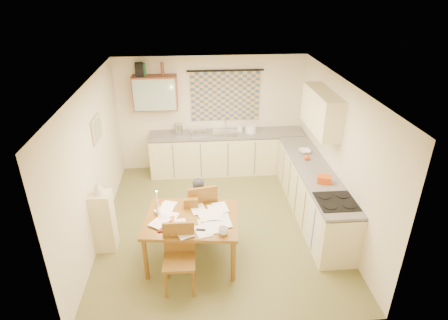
{
  "coord_description": "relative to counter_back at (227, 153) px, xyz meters",
  "views": [
    {
      "loc": [
        -0.36,
        -5.46,
        3.96
      ],
      "look_at": [
        0.1,
        0.2,
        1.15
      ],
      "focal_mm": 30.0,
      "sensor_mm": 36.0,
      "label": 1
    }
  ],
  "objects": [
    {
      "name": "eyeglasses",
      "position": [
        -0.65,
        -3.15,
        0.31
      ],
      "size": [
        0.14,
        0.07,
        0.02
      ],
      "primitive_type": "cube",
      "rotation": [
        0.0,
        0.0,
        -0.19
      ],
      "color": "black",
      "rests_on": "dining_table"
    },
    {
      "name": "upper_cabinet_right",
      "position": [
        1.52,
        -1.4,
        1.4
      ],
      "size": [
        0.34,
        1.3,
        0.7
      ],
      "primitive_type": "cube",
      "color": "beige",
      "rests_on": "wall_right"
    },
    {
      "name": "orange_bag",
      "position": [
        1.39,
        -2.26,
        0.53
      ],
      "size": [
        0.26,
        0.22,
        0.12
      ],
      "primitive_type": "cube",
      "rotation": [
        0.0,
        0.0,
        -0.31
      ],
      "color": "#D14A0D",
      "rests_on": "counter_right"
    },
    {
      "name": "shelf_stand",
      "position": [
        -2.15,
        -2.47,
        0.06
      ],
      "size": [
        0.32,
        0.3,
        1.02
      ],
      "primitive_type": "cube",
      "color": "beige",
      "rests_on": "floor"
    },
    {
      "name": "dish_rack",
      "position": [
        -0.61,
        0.0,
        0.5
      ],
      "size": [
        0.4,
        0.36,
        0.06
      ],
      "primitive_type": "cube",
      "rotation": [
        0.0,
        0.0,
        0.19
      ],
      "color": "silver",
      "rests_on": "counter_back"
    },
    {
      "name": "counter_back",
      "position": [
        0.0,
        0.0,
        0.0
      ],
      "size": [
        3.3,
        0.62,
        0.92
      ],
      "color": "beige",
      "rests_on": "floor"
    },
    {
      "name": "tap",
      "position": [
        -0.01,
        0.18,
        0.61
      ],
      "size": [
        0.03,
        0.03,
        0.28
      ],
      "primitive_type": "cylinder",
      "rotation": [
        0.0,
        0.0,
        -0.15
      ],
      "color": "silver",
      "rests_on": "counter_back"
    },
    {
      "name": "wall_left",
      "position": [
        -2.32,
        -1.95,
        0.8
      ],
      "size": [
        0.02,
        4.5,
        2.5
      ],
      "primitive_type": "cube",
      "color": "#F4E7C5",
      "rests_on": "floor"
    },
    {
      "name": "orange_box",
      "position": [
        -1.11,
        -3.08,
        0.32
      ],
      "size": [
        0.13,
        0.1,
        0.04
      ],
      "primitive_type": "cube",
      "rotation": [
        0.0,
        0.0,
        -0.14
      ],
      "color": "#D14A0D",
      "rests_on": "dining_table"
    },
    {
      "name": "mixing_bowl",
      "position": [
        0.52,
        -0.0,
        0.55
      ],
      "size": [
        0.29,
        0.29,
        0.16
      ],
      "primitive_type": "cylinder",
      "rotation": [
        0.0,
        0.0,
        0.25
      ],
      "color": "white",
      "rests_on": "counter_back"
    },
    {
      "name": "floor",
      "position": [
        -0.31,
        -1.95,
        -0.46
      ],
      "size": [
        4.0,
        4.5,
        0.02
      ],
      "primitive_type": "cube",
      "color": "brown",
      "rests_on": "ground"
    },
    {
      "name": "person",
      "position": [
        -0.66,
        -2.29,
        0.1
      ],
      "size": [
        0.54,
        0.47,
        1.11
      ],
      "primitive_type": "imported",
      "rotation": [
        0.0,
        0.0,
        2.88
      ],
      "color": "black",
      "rests_on": "floor"
    },
    {
      "name": "curtain_rod",
      "position": [
        -0.01,
        0.25,
        1.75
      ],
      "size": [
        1.6,
        0.04,
        0.04
      ],
      "primitive_type": "cylinder",
      "rotation": [
        0.0,
        1.57,
        0.0
      ],
      "color": "black",
      "rests_on": "wall_back"
    },
    {
      "name": "counter_right",
      "position": [
        1.39,
        -1.81,
        -0.0
      ],
      "size": [
        0.62,
        2.95,
        0.92
      ],
      "color": "beige",
      "rests_on": "floor"
    },
    {
      "name": "chair_near",
      "position": [
        -0.96,
        -3.41,
        -0.15
      ],
      "size": [
        0.44,
        0.44,
        0.96
      ],
      "rotation": [
        0.0,
        0.0,
        -0.02
      ],
      "color": "brown",
      "rests_on": "floor"
    },
    {
      "name": "papers",
      "position": [
        -0.74,
        -2.86,
        0.31
      ],
      "size": [
        1.21,
        1.04,
        0.03
      ],
      "rotation": [
        0.0,
        0.0,
        -0.11
      ],
      "color": "white",
      "rests_on": "dining_table"
    },
    {
      "name": "bowl",
      "position": [
        1.39,
        -1.11,
        0.5
      ],
      "size": [
        0.23,
        0.23,
        0.06
      ],
      "primitive_type": "imported",
      "rotation": [
        0.0,
        0.0,
        -0.01
      ],
      "color": "white",
      "rests_on": "counter_right"
    },
    {
      "name": "candle_flame",
      "position": [
        -1.26,
        -2.72,
        0.71
      ],
      "size": [
        0.02,
        0.02,
        0.02
      ],
      "primitive_type": "sphere",
      "color": "#FFCC66",
      "rests_on": "dining_table"
    },
    {
      "name": "wall_back",
      "position": [
        -0.31,
        0.31,
        0.8
      ],
      "size": [
        4.0,
        0.02,
        2.5
      ],
      "primitive_type": "cube",
      "color": "#F4E7C5",
      "rests_on": "floor"
    },
    {
      "name": "fruit_orange",
      "position": [
        1.34,
        -1.42,
        0.52
      ],
      "size": [
        0.1,
        0.1,
        0.1
      ],
      "primitive_type": "sphere",
      "color": "#D14A0D",
      "rests_on": "counter_right"
    },
    {
      "name": "stove",
      "position": [
        1.39,
        -2.83,
        0.01
      ],
      "size": [
        0.6,
        0.6,
        0.93
      ],
      "color": "white",
      "rests_on": "floor"
    },
    {
      "name": "dining_table",
      "position": [
        -0.77,
        -2.83,
        -0.07
      ],
      "size": [
        1.47,
        1.18,
        0.75
      ],
      "rotation": [
        0.0,
        0.0,
        -0.11
      ],
      "color": "brown",
      "rests_on": "floor"
    },
    {
      "name": "print_canvas",
      "position": [
        -2.26,
        -1.55,
        1.25
      ],
      "size": [
        0.01,
        0.42,
        0.32
      ],
      "primitive_type": "cube",
      "color": "#BABBA4",
      "rests_on": "wall_left"
    },
    {
      "name": "wall_cabinet",
      "position": [
        -1.46,
        0.13,
        1.35
      ],
      "size": [
        0.9,
        0.34,
        0.7
      ],
      "primitive_type": "cube",
      "color": "brown",
      "rests_on": "wall_back"
    },
    {
      "name": "bottle_green",
      "position": [
        -1.64,
        0.13,
        1.83
      ],
      "size": [
        0.08,
        0.08,
        0.26
      ],
      "primitive_type": "cylinder",
      "rotation": [
        0.0,
        0.0,
        -0.21
      ],
      "color": "#195926",
      "rests_on": "wall_cabinet"
    },
    {
      "name": "ceiling",
      "position": [
        -0.31,
        -1.95,
        2.06
      ],
      "size": [
        4.0,
        4.5,
        0.02
      ],
      "primitive_type": "cube",
      "color": "white",
      "rests_on": "floor"
    },
    {
      "name": "soap_bottle",
      "position": [
        0.28,
        0.05,
        0.56
      ],
      "size": [
        0.12,
        0.12,
        0.19
      ],
      "primitive_type": "imported",
      "rotation": [
        0.0,
        0.0,
        0.17
      ],
      "color": "white",
      "rests_on": "counter_back"
    },
    {
      "name": "speaker",
      "position": [
        -1.74,
        0.13,
        1.83
      ],
      "size": [
        0.18,
        0.21,
        0.26
      ],
      "primitive_type": "cube",
      "rotation": [
        0.0,
        0.0,
        0.1
      ],
      "color": "black",
      "rests_on": "wall_cabinet"
    },
    {
      "name": "window_blind",
      "position": [
        -0.01,
        0.27,
        1.2
      ],
      "size": [
        1.45,
        0.03,
        1.05
      ],
      "primitive_type": "cube",
      "color": "#3A557F",
      "rests_on": "wall_back"
    },
    {
      "name": "wall_front",
      "position": [
        -0.31,
        -4.21,
        0.8
      ],
      "size": [
        4.0,
        0.02,
        2.5
      ],
      "primitive_type": "cube",
      "color": "#F4E7C5",
      "rests_on": "floor"
    },
    {
      "name": "kettle",
      "position": [
        -1.03,
        -0.0,
        0.59
      ],
      "size": [
        0.19,
        0.19,
        0.24
      ],
      "primitive_type": "cylinder",
      "rotation": [
        0.0,
        0.0,
        0.08
      ],
      "color": "silver",
      "rests_on": "counter_back"
    },
    {
      "name": "framed_print",
      "position": [
        -2.28,
        -1.55,
        1.25
      ],
      "size": [
        0.04,
        0.5,
        0.4
      ],
      "primitive_type": "cube",
      "color": "beige",
      "rests_on": "wall_left"
    },
    {
      "name": "wall_cabinet_glass",
      "position": [
        -1.46,
        -0.04,
        1.35
      ],
      "size": [
        0.84,
        0.02,
        0.64
      ],
      "primitive_type": "cube",
      "color": "#99B2A5",
      "rests_on": "wall_back"
    },
    {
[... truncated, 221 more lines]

